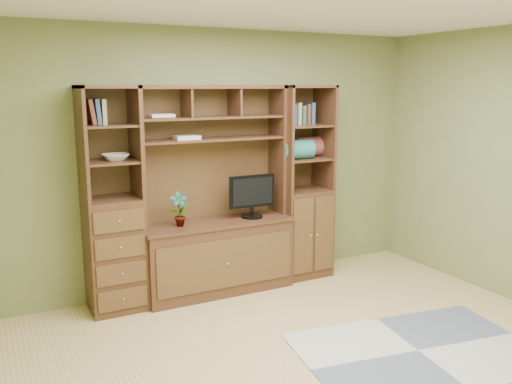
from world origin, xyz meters
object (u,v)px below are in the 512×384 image
left_tower (112,201)px  right_tower (303,182)px  center_hutch (216,192)px  monitor (252,188)px

left_tower → right_tower: same height
center_hutch → left_tower: 1.00m
left_tower → monitor: size_ratio=3.43×
left_tower → monitor: bearing=-3.1°
center_hutch → right_tower: size_ratio=1.00×
center_hutch → monitor: 0.38m
center_hutch → left_tower: same height
right_tower → left_tower: bearing=180.0°
right_tower → center_hutch: bearing=-177.8°
right_tower → monitor: (-0.65, -0.07, 0.00)m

